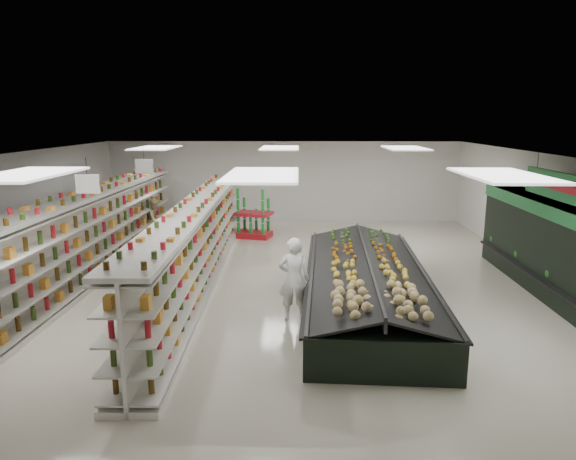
{
  "coord_description": "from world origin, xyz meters",
  "views": [
    {
      "loc": [
        0.61,
        -12.57,
        4.09
      ],
      "look_at": [
        0.33,
        0.51,
        1.23
      ],
      "focal_mm": 32.0,
      "sensor_mm": 36.0,
      "label": 1
    }
  ],
  "objects_px": {
    "gondola_center": "(197,248)",
    "produce_island": "(366,282)",
    "gondola_left": "(86,241)",
    "shopper_main": "(294,279)",
    "soda_endcap": "(253,216)",
    "shopper_background": "(156,220)"
  },
  "relations": [
    {
      "from": "gondola_center",
      "to": "produce_island",
      "type": "distance_m",
      "value": 4.23
    },
    {
      "from": "gondola_left",
      "to": "shopper_main",
      "type": "bearing_deg",
      "value": -25.32
    },
    {
      "from": "gondola_left",
      "to": "shopper_main",
      "type": "relative_size",
      "value": 7.29
    },
    {
      "from": "gondola_left",
      "to": "gondola_center",
      "type": "bearing_deg",
      "value": -6.93
    },
    {
      "from": "gondola_center",
      "to": "produce_island",
      "type": "xyz_separation_m",
      "value": [
        4.03,
        -1.22,
        -0.44
      ]
    },
    {
      "from": "shopper_main",
      "to": "gondola_left",
      "type": "bearing_deg",
      "value": -25.45
    },
    {
      "from": "gondola_center",
      "to": "soda_endcap",
      "type": "xyz_separation_m",
      "value": [
        0.93,
        5.29,
        -0.17
      ]
    },
    {
      "from": "gondola_center",
      "to": "produce_island",
      "type": "bearing_deg",
      "value": -18.1
    },
    {
      "from": "shopper_main",
      "to": "shopper_background",
      "type": "relative_size",
      "value": 1.18
    },
    {
      "from": "gondola_center",
      "to": "produce_island",
      "type": "height_order",
      "value": "gondola_center"
    },
    {
      "from": "gondola_left",
      "to": "soda_endcap",
      "type": "bearing_deg",
      "value": 52.5
    },
    {
      "from": "gondola_left",
      "to": "gondola_center",
      "type": "xyz_separation_m",
      "value": [
        2.93,
        -0.4,
        -0.07
      ]
    },
    {
      "from": "soda_endcap",
      "to": "shopper_background",
      "type": "relative_size",
      "value": 1.07
    },
    {
      "from": "gondola_center",
      "to": "shopper_background",
      "type": "height_order",
      "value": "gondola_center"
    },
    {
      "from": "gondola_left",
      "to": "produce_island",
      "type": "xyz_separation_m",
      "value": [
        6.97,
        -1.62,
        -0.52
      ]
    },
    {
      "from": "gondola_center",
      "to": "soda_endcap",
      "type": "height_order",
      "value": "gondola_center"
    },
    {
      "from": "gondola_left",
      "to": "shopper_main",
      "type": "xyz_separation_m",
      "value": [
        5.35,
        -2.62,
        -0.14
      ]
    },
    {
      "from": "produce_island",
      "to": "shopper_main",
      "type": "xyz_separation_m",
      "value": [
        -1.62,
        -1.01,
        0.38
      ]
    },
    {
      "from": "gondola_left",
      "to": "shopper_background",
      "type": "xyz_separation_m",
      "value": [
        0.63,
        4.19,
        -0.28
      ]
    },
    {
      "from": "produce_island",
      "to": "gondola_center",
      "type": "bearing_deg",
      "value": 163.22
    },
    {
      "from": "shopper_main",
      "to": "shopper_background",
      "type": "xyz_separation_m",
      "value": [
        -4.72,
        6.82,
        -0.14
      ]
    },
    {
      "from": "gondola_center",
      "to": "shopper_background",
      "type": "xyz_separation_m",
      "value": [
        -2.31,
        4.59,
        -0.2
      ]
    }
  ]
}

